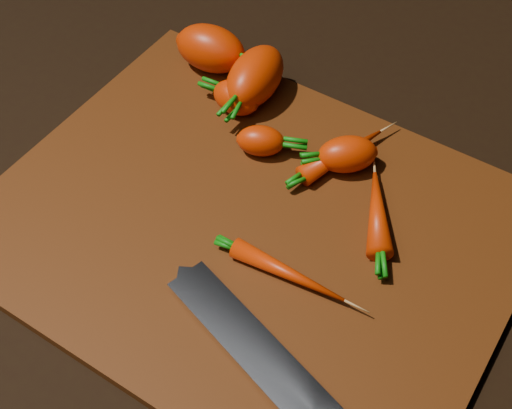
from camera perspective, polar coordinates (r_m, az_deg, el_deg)
The scene contains 11 objects.
ground at distance 0.71m, azimuth -0.44°, elevation -2.31°, with size 2.00×2.00×0.01m, color black.
cutting_board at distance 0.70m, azimuth -0.45°, elevation -1.77°, with size 0.50×0.40×0.01m, color #5D2708.
carrot_0 at distance 0.84m, azimuth -3.65°, elevation 12.35°, with size 0.08×0.05×0.05m, color #F03000.
carrot_1 at distance 0.79m, azimuth -1.64°, elevation 8.54°, with size 0.05×0.04×0.04m, color #F03000.
carrot_2 at distance 0.80m, azimuth -0.08°, elevation 10.17°, with size 0.09×0.05×0.05m, color #F03000.
carrot_3 at distance 0.73m, azimuth 7.31°, elevation 4.00°, with size 0.06×0.04×0.04m, color #F03000.
carrot_4 at distance 0.75m, azimuth 0.37°, elevation 5.12°, with size 0.05×0.03×0.03m, color #F03000.
carrot_5 at distance 0.74m, azimuth 6.91°, elevation 4.07°, with size 0.11×0.02×0.02m, color #F03000.
carrot_6 at distance 0.65m, azimuth 2.58°, elevation -5.51°, with size 0.11×0.02×0.02m, color #F03000.
carrot_7 at distance 0.70m, azimuth 9.68°, elevation -0.57°, with size 0.10×0.03×0.03m, color #F03000.
knife at distance 0.60m, azimuth 1.80°, elevation -13.38°, with size 0.35×0.13×0.02m.
Camera 1 is at (0.23, -0.35, 0.56)m, focal length 50.00 mm.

